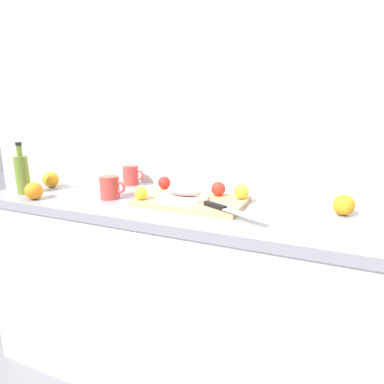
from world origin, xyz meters
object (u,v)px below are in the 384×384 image
object	(u,v)px
cutting_board	(192,201)
coffee_mug_0	(110,187)
lemon_0	(141,193)
coffee_mug_1	(131,175)
white_plate	(184,197)
fish_fillet	(184,191)
chef_knife	(225,209)
olive_oil_bottle	(22,174)

from	to	relation	value
cutting_board	coffee_mug_0	world-z (taller)	coffee_mug_0
lemon_0	coffee_mug_1	world-z (taller)	coffee_mug_1
lemon_0	white_plate	bearing A→B (deg)	27.45
fish_fillet	coffee_mug_0	distance (m)	0.35
chef_knife	olive_oil_bottle	distance (m)	1.01
white_plate	lemon_0	size ratio (longest dim) A/B	3.75
white_plate	coffee_mug_1	xyz separation A→B (m)	(-0.42, 0.22, 0.02)
cutting_board	olive_oil_bottle	world-z (taller)	olive_oil_bottle
coffee_mug_0	olive_oil_bottle	bearing A→B (deg)	-168.30
fish_fillet	lemon_0	distance (m)	0.18
fish_fillet	olive_oil_bottle	xyz separation A→B (m)	(-0.79, -0.15, 0.05)
white_plate	olive_oil_bottle	bearing A→B (deg)	-169.02
lemon_0	olive_oil_bottle	bearing A→B (deg)	-173.77
olive_oil_bottle	fish_fillet	bearing A→B (deg)	10.98
cutting_board	coffee_mug_1	distance (m)	0.50
cutting_board	lemon_0	bearing A→B (deg)	-152.68
white_plate	olive_oil_bottle	world-z (taller)	olive_oil_bottle
cutting_board	lemon_0	world-z (taller)	lemon_0
chef_knife	fish_fillet	bearing A→B (deg)	-178.01
white_plate	lemon_0	distance (m)	0.18
coffee_mug_0	coffee_mug_1	size ratio (longest dim) A/B	1.03
fish_fillet	cutting_board	bearing A→B (deg)	26.69
lemon_0	olive_oil_bottle	size ratio (longest dim) A/B	0.23
white_plate	chef_knife	world-z (taller)	chef_knife
lemon_0	coffee_mug_1	xyz separation A→B (m)	(-0.26, 0.31, 0.00)
cutting_board	white_plate	world-z (taller)	white_plate
fish_fillet	lemon_0	world-z (taller)	lemon_0
coffee_mug_0	fish_fillet	bearing A→B (deg)	10.05
cutting_board	white_plate	bearing A→B (deg)	-153.31
lemon_0	cutting_board	bearing A→B (deg)	27.32
olive_oil_bottle	chef_knife	bearing A→B (deg)	3.13
olive_oil_bottle	coffee_mug_1	bearing A→B (deg)	45.48
chef_knife	lemon_0	distance (m)	0.38
white_plate	fish_fillet	distance (m)	0.03
olive_oil_bottle	coffee_mug_0	xyz separation A→B (m)	(0.44, 0.09, -0.05)
cutting_board	olive_oil_bottle	xyz separation A→B (m)	(-0.82, -0.17, 0.09)
coffee_mug_1	coffee_mug_0	bearing A→B (deg)	-75.11
chef_knife	lemon_0	xyz separation A→B (m)	(-0.38, 0.01, 0.02)
white_plate	fish_fillet	bearing A→B (deg)	90.00
fish_fillet	chef_knife	distance (m)	0.24
chef_knife	olive_oil_bottle	xyz separation A→B (m)	(-1.01, -0.05, 0.07)
fish_fillet	chef_knife	xyz separation A→B (m)	(0.22, -0.10, -0.02)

